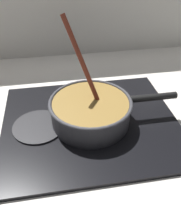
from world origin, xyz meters
TOP-DOWN VIEW (x-y plane):
  - ground at (0.00, 0.00)m, footprint 2.40×1.60m
  - hob_plate at (0.13, 0.24)m, footprint 0.56×0.48m
  - burner_ring at (0.13, 0.24)m, footprint 0.16×0.16m
  - spare_burner at (-0.03, 0.24)m, footprint 0.16×0.16m
  - cooking_pan at (0.13, 0.24)m, footprint 0.41×0.26m

SIDE VIEW (x-z plane):
  - ground at x=0.00m, z-range -0.04..0.00m
  - hob_plate at x=0.13m, z-range 0.00..0.01m
  - spare_burner at x=-0.03m, z-range 0.01..0.02m
  - burner_ring at x=0.13m, z-range 0.01..0.02m
  - cooking_pan at x=0.13m, z-range -0.10..0.21m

